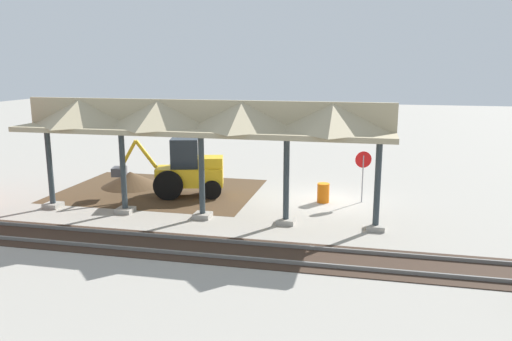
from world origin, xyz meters
The scene contains 8 objects.
ground_plane centered at (0.00, 0.00, 0.00)m, with size 120.00×120.00×0.00m, color #9E998E.
dirt_work_zone centered at (8.41, 0.01, 0.00)m, with size 9.72×7.00×0.01m, color #4C3823.
platform_canopy centered at (4.82, 3.86, 4.16)m, with size 15.26×3.20×4.90m.
rail_tracks centered at (0.00, 7.31, 0.03)m, with size 60.00×2.58×0.15m.
stop_sign centered at (-1.63, -0.03, 1.73)m, with size 0.73×0.26×2.40m.
backhoe centered at (6.69, 0.62, 1.26)m, with size 5.37×2.50×2.82m.
dirt_mound centered at (10.27, -0.57, 0.00)m, with size 6.11×6.11×1.54m, color #4C3823.
traffic_barrel centered at (0.12, 0.37, 0.45)m, with size 0.56×0.56×0.90m, color orange.
Camera 1 is at (-1.72, 22.86, 6.28)m, focal length 35.00 mm.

